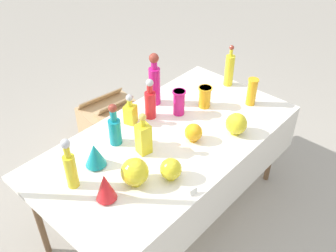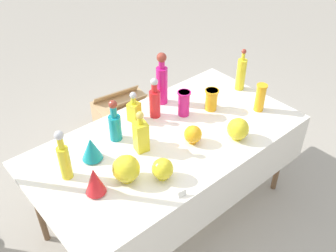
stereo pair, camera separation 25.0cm
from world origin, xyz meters
name	(u,v)px [view 1 (the left image)]	position (x,y,z in m)	size (l,w,h in m)	color
ground_plane	(168,211)	(0.00, 0.00, 0.00)	(40.00, 40.00, 0.00)	#A0998C
display_table	(172,147)	(0.00, -0.04, 0.70)	(1.91, 1.00, 0.76)	white
tall_bottle_0	(70,167)	(-0.70, 0.11, 0.91)	(0.07, 0.07, 0.34)	yellow
tall_bottle_1	(229,69)	(0.87, 0.10, 0.90)	(0.07, 0.07, 0.35)	yellow
tall_bottle_2	(150,102)	(0.10, 0.26, 0.89)	(0.08, 0.08, 0.32)	red
tall_bottle_3	(115,128)	(-0.27, 0.22, 0.89)	(0.08, 0.08, 0.31)	teal
tall_bottle_4	(154,81)	(0.26, 0.37, 0.95)	(0.09, 0.09, 0.42)	#C61972
square_decanter_0	(143,137)	(-0.21, 0.02, 0.88)	(0.10, 0.10, 0.30)	yellow
square_decanter_1	(130,112)	(-0.05, 0.32, 0.85)	(0.10, 0.10, 0.23)	yellow
slender_vase_0	(179,102)	(0.27, 0.13, 0.86)	(0.10, 0.10, 0.20)	#C61972
slender_vase_1	(205,96)	(0.47, 0.05, 0.85)	(0.11, 0.11, 0.17)	orange
slender_vase_2	(252,91)	(0.74, -0.19, 0.88)	(0.08, 0.08, 0.22)	orange
fluted_vase_0	(95,155)	(-0.51, 0.15, 0.85)	(0.13, 0.13, 0.16)	teal
fluted_vase_1	(105,187)	(-0.64, -0.11, 0.86)	(0.12, 0.12, 0.18)	red
round_bowl_0	(193,132)	(0.09, -0.15, 0.83)	(0.12, 0.12, 0.13)	orange
round_bowl_1	(171,169)	(-0.28, -0.27, 0.83)	(0.13, 0.13, 0.14)	yellow
round_bowl_2	(135,172)	(-0.45, -0.15, 0.85)	(0.17, 0.17, 0.17)	yellow
round_bowl_3	(236,124)	(0.35, -0.31, 0.84)	(0.15, 0.15, 0.16)	yellow
price_tag_left	(194,192)	(-0.29, -0.46, 0.78)	(0.06, 0.01, 0.04)	white
cardboard_box_behind_left	(109,118)	(0.39, 1.15, 0.16)	(0.59, 0.42, 0.40)	tan
cardboard_box_behind_right	(126,128)	(0.38, 0.89, 0.18)	(0.47, 0.45, 0.43)	tan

